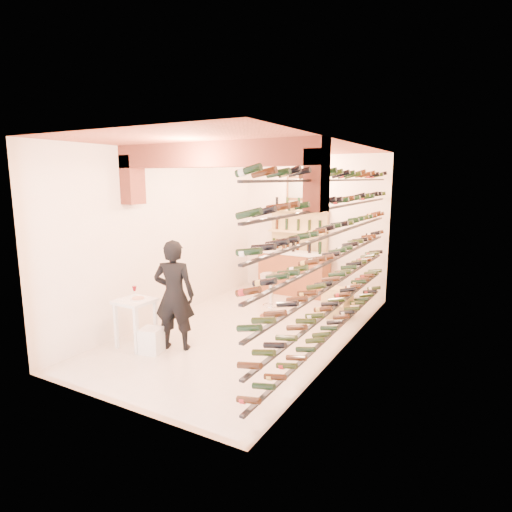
{
  "coord_description": "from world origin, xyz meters",
  "views": [
    {
      "loc": [
        3.69,
        -6.3,
        2.68
      ],
      "look_at": [
        0.0,
        0.3,
        1.3
      ],
      "focal_mm": 30.02,
      "sensor_mm": 36.0,
      "label": 1
    }
  ],
  "objects_px": {
    "back_counter": "(294,271)",
    "crate_lower": "(337,310)",
    "tasting_table": "(135,308)",
    "chrome_barstool": "(271,293)",
    "white_stool": "(151,340)",
    "person": "(174,295)",
    "wine_rack": "(332,252)"
  },
  "relations": [
    {
      "from": "back_counter",
      "to": "crate_lower",
      "type": "relative_size",
      "value": 3.67
    },
    {
      "from": "tasting_table",
      "to": "white_stool",
      "type": "xyz_separation_m",
      "value": [
        0.39,
        -0.08,
        -0.45
      ]
    },
    {
      "from": "person",
      "to": "chrome_barstool",
      "type": "bearing_deg",
      "value": -129.48
    },
    {
      "from": "back_counter",
      "to": "white_stool",
      "type": "distance_m",
      "value": 4.29
    },
    {
      "from": "back_counter",
      "to": "chrome_barstool",
      "type": "relative_size",
      "value": 1.96
    },
    {
      "from": "crate_lower",
      "to": "white_stool",
      "type": "bearing_deg",
      "value": -122.33
    },
    {
      "from": "wine_rack",
      "to": "person",
      "type": "distance_m",
      "value": 2.56
    },
    {
      "from": "back_counter",
      "to": "crate_lower",
      "type": "height_order",
      "value": "back_counter"
    },
    {
      "from": "back_counter",
      "to": "white_stool",
      "type": "bearing_deg",
      "value": -96.75
    },
    {
      "from": "wine_rack",
      "to": "chrome_barstool",
      "type": "distance_m",
      "value": 1.99
    },
    {
      "from": "tasting_table",
      "to": "chrome_barstool",
      "type": "distance_m",
      "value": 2.65
    },
    {
      "from": "crate_lower",
      "to": "wine_rack",
      "type": "bearing_deg",
      "value": -75.71
    },
    {
      "from": "back_counter",
      "to": "white_stool",
      "type": "relative_size",
      "value": 4.36
    },
    {
      "from": "chrome_barstool",
      "to": "crate_lower",
      "type": "relative_size",
      "value": 1.88
    },
    {
      "from": "white_stool",
      "to": "chrome_barstool",
      "type": "height_order",
      "value": "chrome_barstool"
    },
    {
      "from": "tasting_table",
      "to": "white_stool",
      "type": "bearing_deg",
      "value": -10.41
    },
    {
      "from": "chrome_barstool",
      "to": "crate_lower",
      "type": "distance_m",
      "value": 1.34
    },
    {
      "from": "wine_rack",
      "to": "white_stool",
      "type": "height_order",
      "value": "wine_rack"
    },
    {
      "from": "person",
      "to": "crate_lower",
      "type": "height_order",
      "value": "person"
    },
    {
      "from": "white_stool",
      "to": "chrome_barstool",
      "type": "relative_size",
      "value": 0.45
    },
    {
      "from": "chrome_barstool",
      "to": "crate_lower",
      "type": "bearing_deg",
      "value": 31.25
    },
    {
      "from": "tasting_table",
      "to": "chrome_barstool",
      "type": "height_order",
      "value": "tasting_table"
    },
    {
      "from": "person",
      "to": "chrome_barstool",
      "type": "relative_size",
      "value": 2.02
    },
    {
      "from": "back_counter",
      "to": "chrome_barstool",
      "type": "bearing_deg",
      "value": -79.32
    },
    {
      "from": "wine_rack",
      "to": "tasting_table",
      "type": "distance_m",
      "value": 3.25
    },
    {
      "from": "person",
      "to": "back_counter",
      "type": "bearing_deg",
      "value": -116.95
    },
    {
      "from": "back_counter",
      "to": "white_stool",
      "type": "height_order",
      "value": "back_counter"
    },
    {
      "from": "chrome_barstool",
      "to": "tasting_table",
      "type": "bearing_deg",
      "value": -117.83
    },
    {
      "from": "person",
      "to": "chrome_barstool",
      "type": "xyz_separation_m",
      "value": [
        0.63,
        2.1,
        -0.37
      ]
    },
    {
      "from": "tasting_table",
      "to": "white_stool",
      "type": "relative_size",
      "value": 2.43
    },
    {
      "from": "white_stool",
      "to": "chrome_barstool",
      "type": "distance_m",
      "value": 2.58
    },
    {
      "from": "white_stool",
      "to": "person",
      "type": "relative_size",
      "value": 0.22
    }
  ]
}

